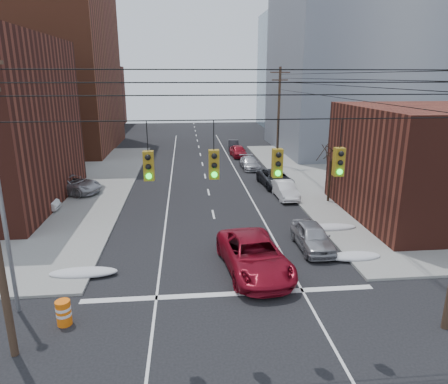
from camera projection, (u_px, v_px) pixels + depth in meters
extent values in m
cube|color=brown|center=(14.00, 37.00, 52.26)|extent=(24.00, 20.00, 30.00)
cube|color=#4D1F17|center=(63.00, 97.00, 79.44)|extent=(22.00, 18.00, 12.00)
cube|color=gray|center=(362.00, 57.00, 53.43)|extent=(22.00, 20.00, 25.00)
cube|color=gray|center=(315.00, 71.00, 78.89)|extent=(20.00, 18.00, 22.00)
cylinder|color=#473323|center=(278.00, 118.00, 44.57)|extent=(0.28, 0.28, 11.00)
cube|color=#473323|center=(280.00, 72.00, 43.20)|extent=(2.20, 0.12, 0.12)
cube|color=#473323|center=(280.00, 80.00, 43.42)|extent=(1.80, 0.12, 0.12)
cylinder|color=black|center=(244.00, 120.00, 13.28)|extent=(17.00, 0.04, 0.04)
cylinder|color=black|center=(147.00, 136.00, 13.12)|extent=(0.03, 0.03, 1.00)
cube|color=olive|center=(149.00, 166.00, 13.40)|extent=(0.35, 0.30, 1.00)
sphere|color=black|center=(148.00, 157.00, 13.15)|extent=(0.20, 0.20, 0.20)
sphere|color=black|center=(148.00, 167.00, 13.24)|extent=(0.20, 0.20, 0.20)
sphere|color=#0CE526|center=(149.00, 176.00, 13.33)|extent=(0.20, 0.20, 0.20)
cylinder|color=black|center=(214.00, 135.00, 13.33)|extent=(0.03, 0.03, 1.00)
cube|color=olive|center=(214.00, 164.00, 13.61)|extent=(0.35, 0.30, 1.00)
sphere|color=black|center=(214.00, 156.00, 13.36)|extent=(0.20, 0.20, 0.20)
sphere|color=black|center=(214.00, 165.00, 13.45)|extent=(0.20, 0.20, 0.20)
sphere|color=#0CE526|center=(214.00, 175.00, 13.54)|extent=(0.20, 0.20, 0.20)
cylinder|color=black|center=(278.00, 134.00, 13.53)|extent=(0.03, 0.03, 1.00)
cube|color=olive|center=(277.00, 163.00, 13.81)|extent=(0.35, 0.30, 1.00)
sphere|color=black|center=(279.00, 155.00, 13.56)|extent=(0.20, 0.20, 0.20)
sphere|color=black|center=(278.00, 164.00, 13.65)|extent=(0.20, 0.20, 0.20)
sphere|color=#0CE526|center=(278.00, 173.00, 13.74)|extent=(0.20, 0.20, 0.20)
cylinder|color=black|center=(341.00, 133.00, 13.74)|extent=(0.03, 0.03, 1.00)
cube|color=olive|center=(339.00, 162.00, 14.02)|extent=(0.35, 0.30, 1.00)
sphere|color=black|center=(341.00, 154.00, 13.77)|extent=(0.20, 0.20, 0.20)
sphere|color=black|center=(340.00, 163.00, 13.86)|extent=(0.20, 0.20, 0.20)
sphere|color=#0CE526|center=(340.00, 172.00, 13.95)|extent=(0.20, 0.20, 0.20)
cylinder|color=gray|center=(3.00, 215.00, 16.41)|extent=(0.18, 0.18, 9.00)
cylinder|color=black|center=(329.00, 182.00, 32.34)|extent=(0.20, 0.20, 3.50)
cylinder|color=black|center=(336.00, 153.00, 31.84)|extent=(0.27, 0.82, 1.19)
cylinder|color=black|center=(332.00, 151.00, 32.23)|extent=(1.17, 0.54, 1.38)
cylinder|color=black|center=(323.00, 151.00, 32.32)|extent=(1.44, 1.00, 1.48)
cylinder|color=black|center=(326.00, 154.00, 31.71)|extent=(0.17, 0.84, 1.19)
cylinder|color=black|center=(328.00, 154.00, 31.22)|extent=(0.82, 0.99, 1.40)
cylinder|color=black|center=(336.00, 154.00, 30.85)|extent=(1.74, 0.21, 1.43)
cylinder|color=black|center=(337.00, 154.00, 31.50)|extent=(0.48, 0.73, 1.20)
ellipsoid|color=silver|center=(83.00, 273.00, 20.67)|extent=(3.50, 1.08, 0.42)
ellipsoid|color=silver|center=(355.00, 256.00, 22.53)|extent=(3.00, 1.08, 0.42)
ellipsoid|color=silver|center=(327.00, 227.00, 26.83)|extent=(4.00, 1.08, 0.42)
imported|color=maroon|center=(254.00, 255.00, 21.04)|extent=(3.71, 6.85, 1.82)
imported|color=#9D9DA2|center=(312.00, 236.00, 23.88)|extent=(1.83, 4.50, 1.53)
imported|color=white|center=(285.00, 190.00, 33.90)|extent=(1.66, 4.39, 1.43)
imported|color=black|center=(275.00, 178.00, 37.54)|extent=(2.94, 5.61, 1.51)
imported|color=#B4B4B9|center=(250.00, 163.00, 44.64)|extent=(1.97, 4.55, 1.31)
imported|color=maroon|center=(238.00, 151.00, 51.21)|extent=(2.07, 4.49, 1.49)
imported|color=black|center=(233.00, 145.00, 56.22)|extent=(1.70, 4.12, 1.33)
imported|color=silver|center=(32.00, 203.00, 30.08)|extent=(3.85, 1.40, 1.26)
imported|color=#A3A2A7|center=(70.00, 184.00, 34.77)|extent=(6.16, 4.53, 1.56)
imported|color=#BBBBC1|center=(25.00, 173.00, 39.52)|extent=(3.85, 2.62, 1.22)
cylinder|color=orange|center=(64.00, 313.00, 16.57)|extent=(0.69, 0.69, 1.09)
cylinder|color=white|center=(63.00, 308.00, 16.51)|extent=(0.70, 0.70, 0.13)
cylinder|color=white|center=(64.00, 314.00, 16.58)|extent=(0.70, 0.70, 0.13)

